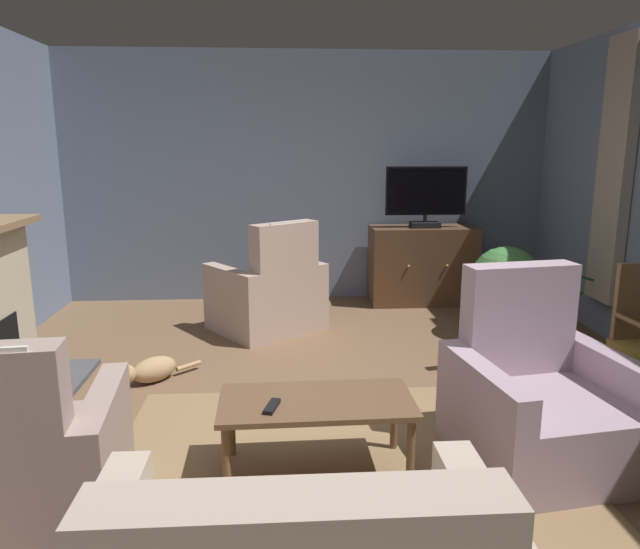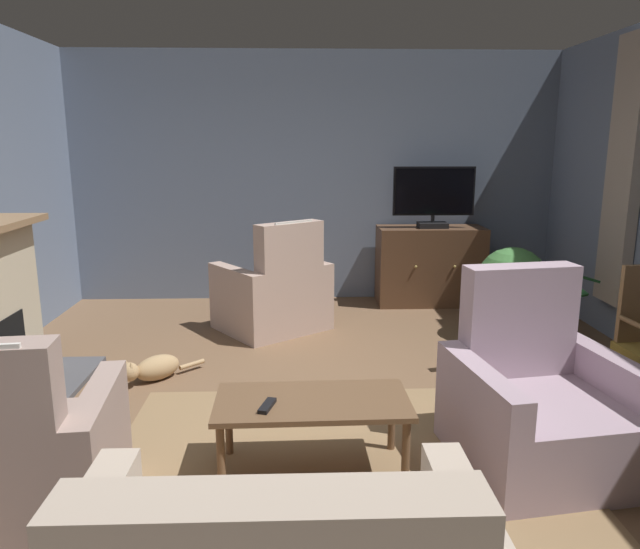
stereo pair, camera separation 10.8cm
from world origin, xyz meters
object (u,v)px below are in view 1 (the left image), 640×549
at_px(potted_plant_small_fern_corner, 505,284).
at_px(armchair_beside_cabinet, 24,467).
at_px(cat, 150,370).
at_px(coffee_table, 316,408).
at_px(potted_plant_leafy_by_curtain, 532,340).
at_px(armchair_in_far_corner, 541,404).
at_px(television, 426,195).
at_px(tv_remote, 272,406).
at_px(armchair_angled_to_table, 269,295).
at_px(tv_cabinet, 422,267).

bearing_deg(potted_plant_small_fern_corner, armchair_beside_cabinet, -140.62).
relative_size(potted_plant_small_fern_corner, cat, 1.51).
height_order(coffee_table, potted_plant_leafy_by_curtain, potted_plant_leafy_by_curtain).
relative_size(armchair_in_far_corner, potted_plant_leafy_by_curtain, 1.13).
xyz_separation_m(television, tv_remote, (-1.65, -3.55, -0.79)).
xyz_separation_m(armchair_in_far_corner, armchair_angled_to_table, (-1.61, 2.51, 0.02)).
height_order(tv_cabinet, armchair_in_far_corner, armchair_in_far_corner).
relative_size(armchair_angled_to_table, potted_plant_leafy_by_curtain, 1.27).
relative_size(tv_remote, armchair_beside_cabinet, 0.17).
bearing_deg(armchair_in_far_corner, television, 88.12).
distance_m(tv_remote, potted_plant_small_fern_corner, 3.17).
bearing_deg(potted_plant_leafy_by_curtain, television, 101.08).
height_order(television, armchair_angled_to_table, television).
height_order(television, potted_plant_leafy_by_curtain, television).
bearing_deg(television, armchair_beside_cabinet, -125.57).
height_order(tv_remote, cat, tv_remote).
bearing_deg(tv_cabinet, coffee_table, -111.82).
bearing_deg(armchair_beside_cabinet, tv_cabinet, 54.80).
bearing_deg(tv_remote, potted_plant_small_fern_corner, -26.68).
xyz_separation_m(armchair_beside_cabinet, cat, (0.18, 1.76, -0.23)).
height_order(armchair_in_far_corner, potted_plant_small_fern_corner, armchair_in_far_corner).
relative_size(tv_cabinet, television, 1.33).
bearing_deg(tv_remote, armchair_beside_cabinet, 121.95).
bearing_deg(armchair_in_far_corner, armchair_angled_to_table, 122.64).
bearing_deg(potted_plant_small_fern_corner, cat, -163.46).
bearing_deg(potted_plant_leafy_by_curtain, armchair_beside_cabinet, -150.11).
bearing_deg(cat, television, 39.22).
relative_size(television, potted_plant_leafy_by_curtain, 0.92).
relative_size(tv_remote, potted_plant_small_fern_corner, 0.20).
distance_m(television, potted_plant_small_fern_corner, 1.49).
bearing_deg(potted_plant_leafy_by_curtain, coffee_table, -142.26).
distance_m(television, coffee_table, 3.83).
xyz_separation_m(potted_plant_small_fern_corner, potted_plant_leafy_by_curtain, (-0.08, -0.85, -0.26)).
height_order(tv_cabinet, armchair_beside_cabinet, armchair_beside_cabinet).
relative_size(tv_cabinet, armchair_in_far_corner, 1.09).
relative_size(television, coffee_table, 0.83).
bearing_deg(tv_cabinet, armchair_in_far_corner, -91.85).
xyz_separation_m(tv_remote, armchair_angled_to_table, (-0.07, 2.69, -0.09)).
distance_m(television, armchair_in_far_corner, 3.49).
bearing_deg(tv_remote, cat, 49.32).
distance_m(tv_remote, armchair_angled_to_table, 2.69).
xyz_separation_m(tv_cabinet, cat, (-2.60, -2.18, -0.31)).
xyz_separation_m(tv_cabinet, armchair_angled_to_table, (-1.72, -0.92, -0.07)).
distance_m(coffee_table, cat, 1.81).
xyz_separation_m(armchair_beside_cabinet, potted_plant_small_fern_corner, (3.27, 2.68, 0.18)).
xyz_separation_m(television, armchair_angled_to_table, (-1.72, -0.87, -0.88)).
relative_size(coffee_table, armchair_angled_to_table, 0.87).
relative_size(coffee_table, potted_plant_leafy_by_curtain, 1.11).
height_order(tv_cabinet, cat, tv_cabinet).
bearing_deg(potted_plant_leafy_by_curtain, armchair_angled_to_table, 150.65).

